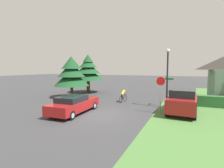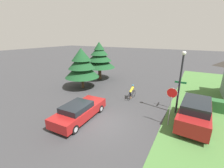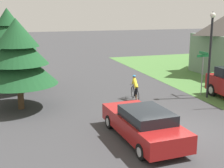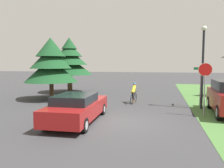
{
  "view_description": "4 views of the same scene",
  "coord_description": "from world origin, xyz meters",
  "px_view_note": "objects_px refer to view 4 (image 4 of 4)",
  "views": [
    {
      "loc": [
        6.12,
        -11.3,
        3.44
      ],
      "look_at": [
        -0.76,
        4.44,
        1.88
      ],
      "focal_mm": 28.0,
      "sensor_mm": 36.0,
      "label": 1
    },
    {
      "loc": [
        5.32,
        -8.07,
        6.11
      ],
      "look_at": [
        -1.06,
        3.31,
        1.91
      ],
      "focal_mm": 24.0,
      "sensor_mm": 36.0,
      "label": 2
    },
    {
      "loc": [
        -6.77,
        -11.36,
        5.15
      ],
      "look_at": [
        -1.76,
        3.81,
        1.4
      ],
      "focal_mm": 50.0,
      "sensor_mm": 36.0,
      "label": 3
    },
    {
      "loc": [
        2.13,
        -10.03,
        2.72
      ],
      "look_at": [
        -1.39,
        5.02,
        1.36
      ],
      "focal_mm": 35.0,
      "sensor_mm": 36.0,
      "label": 4
    }
  ],
  "objects_px": {
    "cyclist": "(134,94)",
    "stop_sign": "(205,79)",
    "street_name_sign": "(201,78)",
    "conifer_tall_near": "(51,63)",
    "conifer_tall_far": "(69,60)",
    "sedan_left_lane": "(77,108)",
    "street_lamp": "(203,58)"
  },
  "relations": [
    {
      "from": "sedan_left_lane",
      "to": "street_lamp",
      "type": "xyz_separation_m",
      "value": [
        6.3,
        4.66,
        2.46
      ]
    },
    {
      "from": "cyclist",
      "to": "street_lamp",
      "type": "xyz_separation_m",
      "value": [
        4.35,
        -0.97,
        2.45
      ]
    },
    {
      "from": "cyclist",
      "to": "street_name_sign",
      "type": "bearing_deg",
      "value": -87.59
    },
    {
      "from": "sedan_left_lane",
      "to": "conifer_tall_far",
      "type": "height_order",
      "value": "conifer_tall_far"
    },
    {
      "from": "conifer_tall_far",
      "to": "sedan_left_lane",
      "type": "bearing_deg",
      "value": -64.17
    },
    {
      "from": "street_lamp",
      "to": "conifer_tall_far",
      "type": "height_order",
      "value": "conifer_tall_far"
    },
    {
      "from": "stop_sign",
      "to": "street_lamp",
      "type": "distance_m",
      "value": 2.48
    },
    {
      "from": "stop_sign",
      "to": "street_name_sign",
      "type": "distance_m",
      "value": 2.85
    },
    {
      "from": "conifer_tall_far",
      "to": "street_lamp",
      "type": "bearing_deg",
      "value": -26.33
    },
    {
      "from": "cyclist",
      "to": "street_lamp",
      "type": "height_order",
      "value": "street_lamp"
    },
    {
      "from": "street_lamp",
      "to": "conifer_tall_near",
      "type": "relative_size",
      "value": 1.07
    },
    {
      "from": "cyclist",
      "to": "conifer_tall_near",
      "type": "bearing_deg",
      "value": 94.2
    },
    {
      "from": "street_lamp",
      "to": "street_name_sign",
      "type": "bearing_deg",
      "value": 88.79
    },
    {
      "from": "sedan_left_lane",
      "to": "street_name_sign",
      "type": "bearing_deg",
      "value": -52.4
    },
    {
      "from": "stop_sign",
      "to": "cyclist",
      "type": "bearing_deg",
      "value": -35.09
    },
    {
      "from": "street_lamp",
      "to": "conifer_tall_far",
      "type": "xyz_separation_m",
      "value": [
        -11.25,
        5.57,
        -0.0
      ]
    },
    {
      "from": "stop_sign",
      "to": "conifer_tall_near",
      "type": "xyz_separation_m",
      "value": [
        -10.64,
        3.41,
        0.87
      ]
    },
    {
      "from": "cyclist",
      "to": "conifer_tall_far",
      "type": "bearing_deg",
      "value": 62.84
    },
    {
      "from": "stop_sign",
      "to": "conifer_tall_far",
      "type": "distance_m",
      "value": 13.53
    },
    {
      "from": "conifer_tall_far",
      "to": "stop_sign",
      "type": "bearing_deg",
      "value": -35.1
    },
    {
      "from": "conifer_tall_far",
      "to": "street_name_sign",
      "type": "bearing_deg",
      "value": -23.56
    },
    {
      "from": "cyclist",
      "to": "sedan_left_lane",
      "type": "bearing_deg",
      "value": 167.39
    },
    {
      "from": "conifer_tall_near",
      "to": "street_name_sign",
      "type": "bearing_deg",
      "value": -3.03
    },
    {
      "from": "cyclist",
      "to": "stop_sign",
      "type": "height_order",
      "value": "stop_sign"
    },
    {
      "from": "street_name_sign",
      "to": "conifer_tall_far",
      "type": "bearing_deg",
      "value": 156.44
    },
    {
      "from": "stop_sign",
      "to": "conifer_tall_near",
      "type": "height_order",
      "value": "conifer_tall_near"
    },
    {
      "from": "stop_sign",
      "to": "street_name_sign",
      "type": "xyz_separation_m",
      "value": [
        0.24,
        2.84,
        -0.1
      ]
    },
    {
      "from": "sedan_left_lane",
      "to": "conifer_tall_far",
      "type": "relative_size",
      "value": 0.91
    },
    {
      "from": "cyclist",
      "to": "street_lamp",
      "type": "relative_size",
      "value": 0.33
    },
    {
      "from": "stop_sign",
      "to": "street_name_sign",
      "type": "relative_size",
      "value": 1.04
    },
    {
      "from": "cyclist",
      "to": "stop_sign",
      "type": "xyz_separation_m",
      "value": [
        4.12,
        -3.15,
        1.29
      ]
    },
    {
      "from": "stop_sign",
      "to": "street_lamp",
      "type": "height_order",
      "value": "street_lamp"
    }
  ]
}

